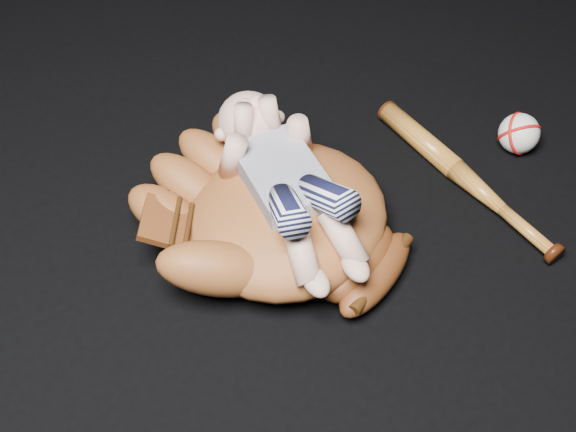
{
  "coord_description": "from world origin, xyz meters",
  "views": [
    {
      "loc": [
        -0.57,
        -0.65,
        0.91
      ],
      "look_at": [
        -0.18,
        -0.03,
        0.08
      ],
      "focal_mm": 45.0,
      "sensor_mm": 36.0,
      "label": 1
    }
  ],
  "objects_px": {
    "newborn_baby": "(291,183)",
    "baseball_bat": "(465,177)",
    "baseball": "(519,134)",
    "baseball_glove": "(288,209)"
  },
  "relations": [
    {
      "from": "baseball_glove",
      "to": "baseball",
      "type": "relative_size",
      "value": 6.41
    },
    {
      "from": "baseball",
      "to": "baseball_glove",
      "type": "bearing_deg",
      "value": 175.95
    },
    {
      "from": "newborn_baby",
      "to": "baseball_bat",
      "type": "distance_m",
      "value": 0.35
    },
    {
      "from": "baseball",
      "to": "newborn_baby",
      "type": "bearing_deg",
      "value": 176.27
    },
    {
      "from": "baseball_glove",
      "to": "baseball_bat",
      "type": "xyz_separation_m",
      "value": [
        0.33,
        -0.06,
        -0.05
      ]
    },
    {
      "from": "baseball_bat",
      "to": "baseball",
      "type": "relative_size",
      "value": 5.79
    },
    {
      "from": "baseball_bat",
      "to": "baseball",
      "type": "bearing_deg",
      "value": 9.03
    },
    {
      "from": "baseball_glove",
      "to": "newborn_baby",
      "type": "height_order",
      "value": "newborn_baby"
    },
    {
      "from": "newborn_baby",
      "to": "baseball_bat",
      "type": "relative_size",
      "value": 0.91
    },
    {
      "from": "newborn_baby",
      "to": "baseball",
      "type": "xyz_separation_m",
      "value": [
        0.46,
        -0.03,
        -0.1
      ]
    }
  ]
}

